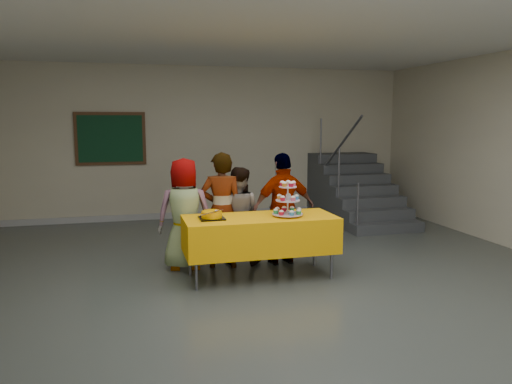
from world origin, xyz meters
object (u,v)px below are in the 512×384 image
(schoolchild_a, at_px, (185,214))
(staircase, at_px, (353,194))
(bear_cake, at_px, (212,214))
(schoolchild_b, at_px, (222,210))
(bake_table, at_px, (260,234))
(schoolchild_c, at_px, (238,216))
(cupcake_stand, at_px, (288,202))
(noticeboard, at_px, (111,139))
(schoolchild_d, at_px, (284,209))

(schoolchild_a, xyz_separation_m, staircase, (3.65, 2.60, -0.25))
(bear_cake, relative_size, schoolchild_b, 0.23)
(bake_table, height_order, schoolchild_c, schoolchild_c)
(bear_cake, relative_size, schoolchild_c, 0.27)
(cupcake_stand, relative_size, noticeboard, 0.34)
(cupcake_stand, xyz_separation_m, staircase, (2.45, 3.26, -0.46))
(schoolchild_c, distance_m, schoolchild_d, 0.63)
(staircase, distance_m, noticeboard, 4.84)
(schoolchild_a, height_order, noticeboard, noticeboard)
(schoolchild_d, height_order, noticeboard, noticeboard)
(staircase, bearing_deg, bake_table, -131.12)
(schoolchild_c, height_order, staircase, staircase)
(schoolchild_b, distance_m, noticeboard, 3.86)
(bake_table, relative_size, schoolchild_b, 1.22)
(bake_table, bearing_deg, noticeboard, 114.61)
(schoolchild_a, distance_m, schoolchild_b, 0.49)
(cupcake_stand, distance_m, schoolchild_d, 0.62)
(cupcake_stand, relative_size, staircase, 0.19)
(schoolchild_d, bearing_deg, staircase, -136.27)
(schoolchild_b, relative_size, schoolchild_c, 1.16)
(schoolchild_b, xyz_separation_m, schoolchild_d, (0.85, -0.04, -0.01))
(schoolchild_a, distance_m, schoolchild_c, 0.74)
(schoolchild_b, bearing_deg, schoolchild_d, -171.21)
(schoolchild_d, distance_m, noticeboard, 4.30)
(schoolchild_c, bearing_deg, schoolchild_d, -172.06)
(bear_cake, xyz_separation_m, schoolchild_d, (1.07, 0.50, -0.07))
(bear_cake, xyz_separation_m, schoolchild_b, (0.22, 0.55, -0.06))
(schoolchild_a, height_order, schoolchild_d, schoolchild_d)
(cupcake_stand, xyz_separation_m, schoolchild_d, (0.13, 0.58, -0.19))
(schoolchild_b, height_order, schoolchild_d, schoolchild_b)
(schoolchild_b, relative_size, noticeboard, 1.19)
(schoolchild_d, bearing_deg, schoolchild_a, -9.10)
(schoolchild_c, bearing_deg, schoolchild_b, 48.54)
(bake_table, xyz_separation_m, cupcake_stand, (0.34, -0.06, 0.39))
(bake_table, bearing_deg, staircase, 48.88)
(cupcake_stand, height_order, bear_cake, cupcake_stand)
(bake_table, relative_size, staircase, 0.78)
(bear_cake, height_order, schoolchild_c, schoolchild_c)
(schoolchild_a, xyz_separation_m, schoolchild_c, (0.73, 0.08, -0.07))
(bake_table, distance_m, staircase, 4.24)
(schoolchild_a, distance_m, staircase, 4.49)
(bear_cake, bearing_deg, bake_table, -0.87)
(schoolchild_a, relative_size, staircase, 0.61)
(cupcake_stand, bearing_deg, schoolchild_b, 139.10)
(bake_table, distance_m, schoolchild_a, 1.06)
(bear_cake, bearing_deg, staircase, 43.21)
(schoolchild_a, bearing_deg, bake_table, 154.70)
(bake_table, xyz_separation_m, bear_cake, (-0.60, 0.01, 0.27))
(bake_table, height_order, schoolchild_d, schoolchild_d)
(bake_table, xyz_separation_m, schoolchild_d, (0.47, 0.51, 0.20))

